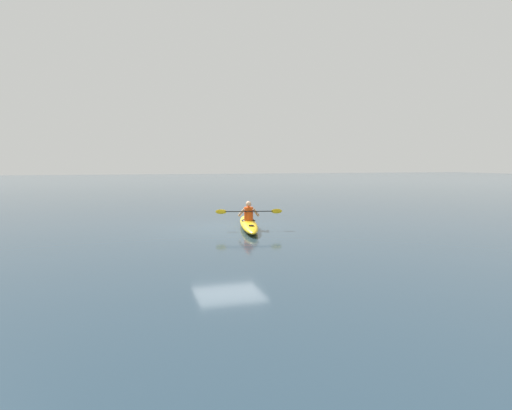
% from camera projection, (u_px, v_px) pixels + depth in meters
% --- Properties ---
extents(ground_plane, '(160.00, 160.00, 0.00)m').
position_uv_depth(ground_plane, '(229.00, 228.00, 16.00)').
color(ground_plane, '#233847').
extents(kayak, '(1.45, 4.45, 0.31)m').
position_uv_depth(kayak, '(249.00, 224.00, 16.01)').
color(kayak, '#EAB214').
rests_on(kayak, ground).
extents(kayaker, '(2.38, 0.62, 0.70)m').
position_uv_depth(kayaker, '(249.00, 212.00, 15.89)').
color(kayaker, '#E04C14').
rests_on(kayaker, kayak).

